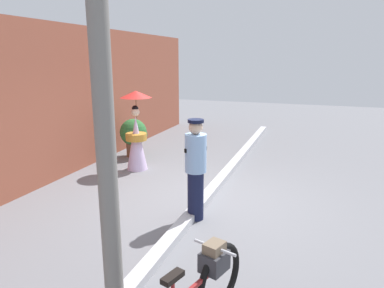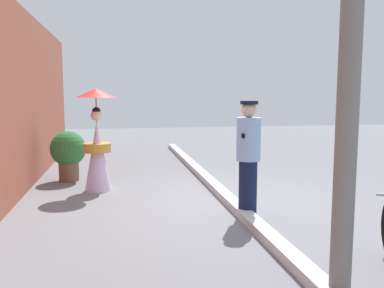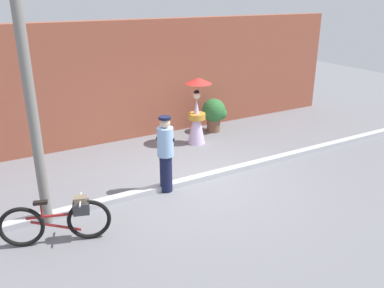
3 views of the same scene
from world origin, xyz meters
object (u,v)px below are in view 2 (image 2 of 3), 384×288
at_px(person_officer, 248,156).
at_px(person_with_parasol, 97,142).
at_px(potted_plant_by_door, 69,152).
at_px(utility_pole, 352,9).

relative_size(person_officer, person_with_parasol, 0.90).
height_order(person_officer, person_with_parasol, person_with_parasol).
height_order(person_officer, potted_plant_by_door, person_officer).
relative_size(person_officer, potted_plant_by_door, 1.63).
bearing_deg(person_officer, potted_plant_by_door, 42.81).
height_order(potted_plant_by_door, utility_pole, utility_pole).
bearing_deg(person_officer, person_with_parasol, 46.97).
bearing_deg(utility_pole, person_with_parasol, 26.14).
relative_size(person_with_parasol, potted_plant_by_door, 1.82).
relative_size(person_officer, utility_pole, 0.34).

